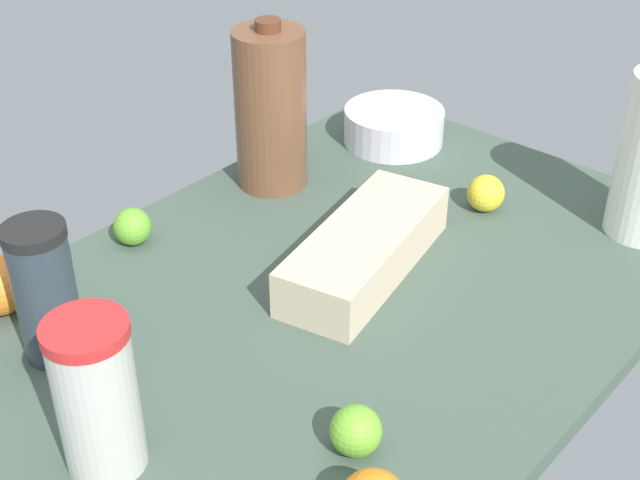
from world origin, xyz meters
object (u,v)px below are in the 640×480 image
chocolate_milk_jug (271,109)px  lime_by_jug (356,431)px  lime_loose (133,227)px  mixing_bowl (394,126)px  lemon_beside_bowl (486,193)px  egg_carton (367,250)px  tumbler_cup (97,397)px  shaker_bottle (45,292)px

chocolate_milk_jug → lime_by_jug: (-38.65, -49.46, -10.48)cm
chocolate_milk_jug → lime_loose: size_ratio=4.92×
lime_by_jug → mixing_bowl: bearing=33.9°
mixing_bowl → lemon_beside_bowl: (-9.67, -25.75, -0.21)cm
egg_carton → tumbler_cup: (-47.76, -1.42, 6.07)cm
mixing_bowl → shaker_bottle: shaker_bottle is taller
shaker_bottle → chocolate_milk_jug: chocolate_milk_jug is taller
egg_carton → chocolate_milk_jug: (10.20, 28.41, 9.86)cm
chocolate_milk_jug → lemon_beside_bowl: size_ratio=4.73×
chocolate_milk_jug → lime_loose: chocolate_milk_jug is taller
shaker_bottle → lime_loose: size_ratio=3.28×
egg_carton → lime_by_jug: (-28.45, -21.04, -0.62)cm
lemon_beside_bowl → lime_loose: bearing=141.1°
mixing_bowl → tumbler_cup: bearing=-164.3°
lime_by_jug → chocolate_milk_jug: bearing=52.0°
mixing_bowl → chocolate_milk_jug: size_ratio=0.64×
shaker_bottle → lime_loose: bearing=29.1°
tumbler_cup → mixing_bowl: tumbler_cup is taller
shaker_bottle → egg_carton: bearing=-24.6°
egg_carton → lemon_beside_bowl: (25.97, -3.73, -0.58)cm
shaker_bottle → lemon_beside_bowl: (66.37, -22.27, -6.53)cm
tumbler_cup → lime_by_jug: tumbler_cup is taller
shaker_bottle → lemon_beside_bowl: 70.31cm
tumbler_cup → lime_loose: size_ratio=3.33×
lemon_beside_bowl → egg_carton: bearing=171.8°
tumbler_cup → lime_loose: tumbler_cup is taller
mixing_bowl → lemon_beside_bowl: bearing=-110.6°
tumbler_cup → lime_loose: 45.10cm
mixing_bowl → lime_loose: 53.92cm
mixing_bowl → lime_by_jug: bearing=-146.1°
lime_loose → lemon_beside_bowl: size_ratio=0.96×
egg_carton → chocolate_milk_jug: bearing=58.4°
egg_carton → lime_loose: bearing=107.3°
egg_carton → lime_loose: (-17.46, 31.29, -0.69)cm
mixing_bowl → shaker_bottle: size_ratio=0.96×
egg_carton → lime_by_jug: bearing=-155.4°
mixing_bowl → chocolate_milk_jug: bearing=165.9°
tumbler_cup → shaker_bottle: bearing=69.8°
shaker_bottle → lime_by_jug: size_ratio=3.20×
tumbler_cup → lime_by_jug: 28.33cm
egg_carton → shaker_bottle: (-40.40, 18.53, 5.95)cm
egg_carton → shaker_bottle: size_ratio=1.73×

